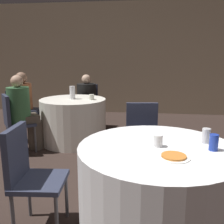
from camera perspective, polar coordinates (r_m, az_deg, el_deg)
The scene contains 17 objects.
wall_back at distance 6.54m, azimuth 10.54°, elevation 11.83°, with size 16.00×0.06×2.80m.
table_near at distance 2.13m, azimuth 10.02°, elevation -17.27°, with size 1.24×1.24×0.75m.
table_far at distance 4.31m, azimuth -8.78°, elevation -1.96°, with size 1.10×1.10×0.75m.
chair_near_west at distance 2.17m, azimuth -18.63°, elevation -12.37°, with size 0.44×0.43×0.89m.
chair_near_north at distance 3.01m, azimuth 6.95°, elevation -4.89°, with size 0.44×0.45×0.89m.
chair_far_west at distance 4.60m, azimuth -20.58°, elevation 0.35°, with size 0.42×0.42×0.89m.
chair_far_southwest at distance 4.02m, azimuth -21.62°, elevation -1.34°, with size 0.56×0.56×0.89m.
chair_far_north at distance 5.18m, azimuth -5.53°, elevation 2.33°, with size 0.42×0.42×0.89m.
person_black_shirt at distance 5.02m, azimuth -6.00°, elevation 2.47°, with size 0.38×0.53×1.10m.
person_green_jacket at distance 4.04m, azimuth -19.42°, elevation -0.32°, with size 0.47×0.45×1.18m.
person_floral_shirt at distance 4.52m, azimuth -18.76°, elevation 1.03°, with size 0.50×0.31×1.19m.
pizza_plate_near at distance 1.79m, azimuth 13.93°, elevation -9.83°, with size 0.23×0.23×0.02m.
soda_can_silver at distance 2.14m, azimuth 20.73°, elevation -5.12°, with size 0.07×0.07×0.12m.
soda_can_blue at distance 2.00m, azimuth 22.23°, elevation -6.46°, with size 0.07×0.07×0.12m.
cup_near at distance 1.96m, azimuth 10.45°, elevation -6.47°, with size 0.07×0.07×0.09m.
bottle_far at distance 4.22m, azimuth -9.04°, elevation 4.40°, with size 0.09×0.09×0.22m.
cup_far at distance 4.12m, azimuth -4.68°, elevation 3.42°, with size 0.08×0.08×0.09m.
Camera 1 is at (-0.36, -1.88, 1.41)m, focal length 40.00 mm.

